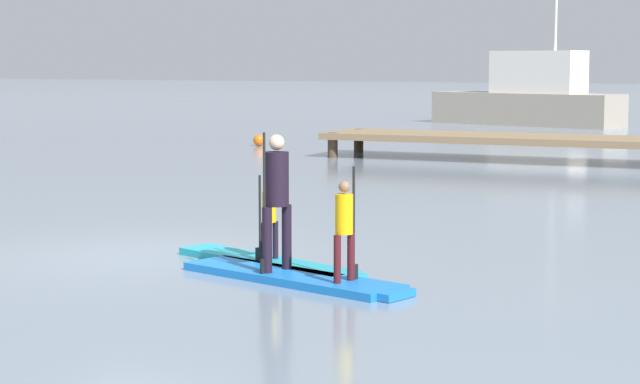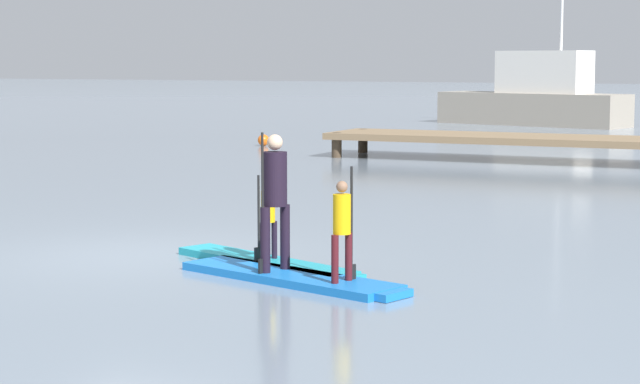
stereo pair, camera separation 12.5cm
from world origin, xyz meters
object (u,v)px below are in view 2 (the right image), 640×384
at_px(paddleboard_near, 268,263).
at_px(mooring_buoy_far, 264,140).
at_px(paddleboard_far, 294,278).
at_px(paddler_adult, 275,193).
at_px(paddler_child_front, 342,225).
at_px(paddler_child_solo, 267,216).
at_px(fishing_boat_green_midground, 536,97).

height_order(paddleboard_near, mooring_buoy_far, mooring_buoy_far).
distance_m(paddleboard_far, paddler_adult, 1.07).
height_order(paddleboard_near, paddler_adult, paddler_adult).
relative_size(paddler_adult, paddler_child_front, 1.28).
distance_m(paddler_child_solo, paddler_child_front, 1.79).
bearing_deg(paddleboard_far, paddler_child_front, -16.20).
xyz_separation_m(paddleboard_far, paddler_adult, (-0.29, 0.08, 1.02)).
relative_size(paddler_child_solo, paddleboard_far, 0.34).
height_order(paddler_adult, mooring_buoy_far, paddler_adult).
bearing_deg(mooring_buoy_far, paddler_child_front, -60.32).
bearing_deg(paddleboard_near, paddler_child_front, -33.76).
bearing_deg(paddleboard_near, mooring_buoy_far, 117.53).
height_order(paddleboard_far, fishing_boat_green_midground, fishing_boat_green_midground).
relative_size(paddleboard_far, paddler_child_front, 2.44).
height_order(paddleboard_far, mooring_buoy_far, mooring_buoy_far).
bearing_deg(paddler_child_solo, paddler_child_front, -33.34).
height_order(paddleboard_near, fishing_boat_green_midground, fishing_boat_green_midground).
xyz_separation_m(paddleboard_near, fishing_boat_green_midground, (-4.93, 34.01, 1.11)).
height_order(paddler_adult, fishing_boat_green_midground, fishing_boat_green_midground).
xyz_separation_m(paddler_child_solo, paddleboard_far, (0.75, -0.77, -0.63)).
xyz_separation_m(paddleboard_far, fishing_boat_green_midground, (-5.68, 34.79, 1.11)).
xyz_separation_m(paddleboard_near, paddler_child_solo, (-0.00, -0.01, 0.63)).
height_order(paddler_child_solo, paddleboard_far, paddler_child_solo).
bearing_deg(paddleboard_far, mooring_buoy_far, 118.30).
bearing_deg(paddleboard_far, paddler_child_solo, 134.36).
distance_m(paddleboard_far, fishing_boat_green_midground, 35.27).
distance_m(paddleboard_near, mooring_buoy_far, 21.36).
bearing_deg(mooring_buoy_far, paddler_adult, -62.27).
bearing_deg(paddleboard_far, paddleboard_near, 133.73).
xyz_separation_m(paddler_child_solo, paddler_adult, (0.46, -0.68, 0.39)).
bearing_deg(paddler_child_solo, mooring_buoy_far, 117.50).
bearing_deg(fishing_boat_green_midground, paddleboard_far, -80.73).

